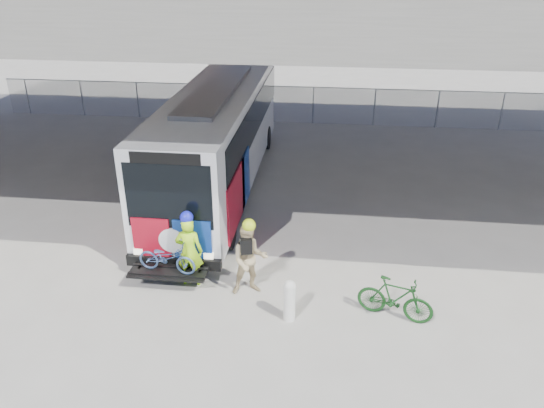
% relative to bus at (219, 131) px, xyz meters
% --- Properties ---
extents(ground, '(160.00, 160.00, 0.00)m').
position_rel_bus_xyz_m(ground, '(2.00, -3.85, -2.11)').
color(ground, '#9E9991').
rests_on(ground, ground).
extents(bus, '(2.67, 12.93, 3.69)m').
position_rel_bus_xyz_m(bus, '(0.00, 0.00, 0.00)').
color(bus, silver).
rests_on(bus, ground).
extents(chainlink_fence, '(30.00, 0.06, 30.00)m').
position_rel_bus_xyz_m(chainlink_fence, '(2.00, 8.15, -0.69)').
color(chainlink_fence, gray).
rests_on(chainlink_fence, ground).
extents(bollard, '(0.28, 0.28, 1.08)m').
position_rel_bus_xyz_m(bollard, '(3.21, -7.54, -1.53)').
color(bollard, silver).
rests_on(bollard, ground).
extents(cyclist_hivis, '(0.72, 0.49, 2.10)m').
position_rel_bus_xyz_m(cyclist_hivis, '(0.52, -6.34, -1.10)').
color(cyclist_hivis, '#B6FF1A').
rests_on(cyclist_hivis, ground).
extents(cyclist_tan, '(1.10, 0.97, 2.09)m').
position_rel_bus_xyz_m(cyclist_tan, '(2.12, -6.55, -1.13)').
color(cyclist_tan, tan).
rests_on(cyclist_tan, ground).
extents(bike_parked, '(1.86, 1.01, 1.08)m').
position_rel_bus_xyz_m(bike_parked, '(5.66, -7.18, -1.57)').
color(bike_parked, '#154318').
rests_on(bike_parked, ground).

